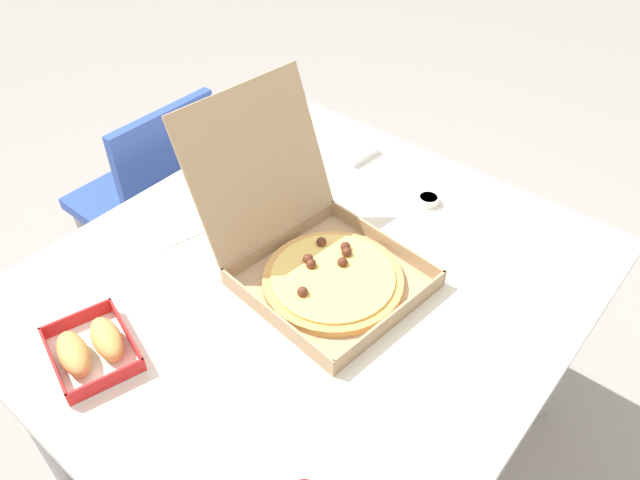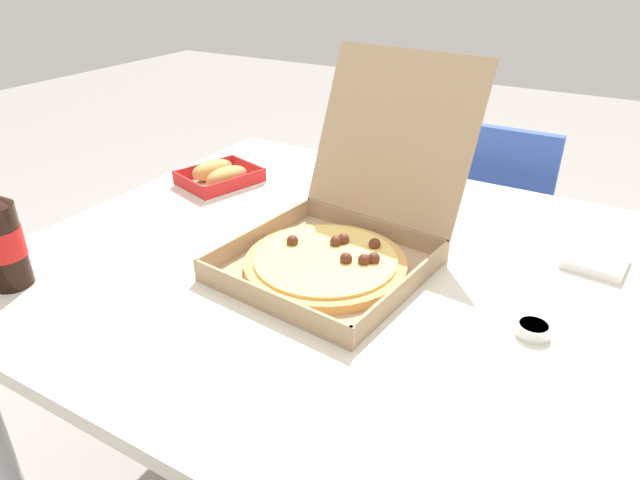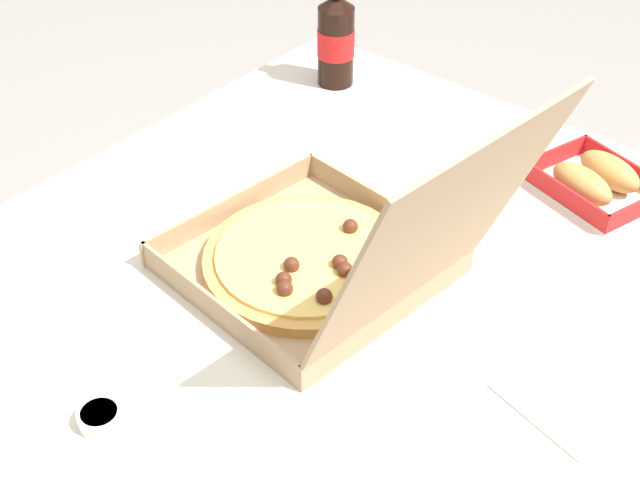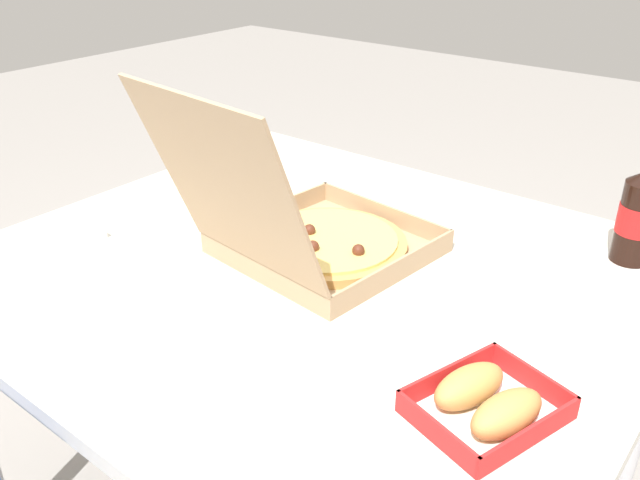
{
  "view_description": "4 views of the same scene",
  "coord_description": "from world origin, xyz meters",
  "px_view_note": "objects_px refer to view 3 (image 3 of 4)",
  "views": [
    {
      "loc": [
        -0.73,
        -0.64,
        1.69
      ],
      "look_at": [
        0.06,
        0.01,
        0.78
      ],
      "focal_mm": 33.98,
      "sensor_mm": 36.0,
      "label": 1
    },
    {
      "loc": [
        0.47,
        -0.87,
        1.27
      ],
      "look_at": [
        -0.03,
        -0.0,
        0.74
      ],
      "focal_mm": 31.49,
      "sensor_mm": 36.0,
      "label": 2
    },
    {
      "loc": [
        0.76,
        0.59,
        1.56
      ],
      "look_at": [
        -0.02,
        -0.06,
        0.74
      ],
      "focal_mm": 48.5,
      "sensor_mm": 36.0,
      "label": 3
    },
    {
      "loc": [
        -0.69,
        0.86,
        1.33
      ],
      "look_at": [
        0.01,
        -0.03,
        0.75
      ],
      "focal_mm": 37.36,
      "sensor_mm": 36.0,
      "label": 4
    }
  ],
  "objects_px": {
    "bread_side_box": "(595,180)",
    "paper_menu": "(587,384)",
    "dipping_sauce_cup": "(100,416)",
    "pizza_box_open": "(327,256)",
    "cola_bottle": "(336,39)"
  },
  "relations": [
    {
      "from": "cola_bottle",
      "to": "dipping_sauce_cup",
      "type": "xyz_separation_m",
      "value": [
        0.87,
        0.33,
        -0.08
      ]
    },
    {
      "from": "bread_side_box",
      "to": "dipping_sauce_cup",
      "type": "height_order",
      "value": "bread_side_box"
    },
    {
      "from": "cola_bottle",
      "to": "dipping_sauce_cup",
      "type": "bearing_deg",
      "value": 20.75
    },
    {
      "from": "dipping_sauce_cup",
      "to": "pizza_box_open",
      "type": "bearing_deg",
      "value": 172.83
    },
    {
      "from": "paper_menu",
      "to": "bread_side_box",
      "type": "bearing_deg",
      "value": -141.62
    },
    {
      "from": "bread_side_box",
      "to": "cola_bottle",
      "type": "bearing_deg",
      "value": -92.01
    },
    {
      "from": "pizza_box_open",
      "to": "paper_menu",
      "type": "distance_m",
      "value": 0.39
    },
    {
      "from": "pizza_box_open",
      "to": "cola_bottle",
      "type": "xyz_separation_m",
      "value": [
        -0.48,
        -0.38,
        0.04
      ]
    },
    {
      "from": "pizza_box_open",
      "to": "paper_menu",
      "type": "height_order",
      "value": "pizza_box_open"
    },
    {
      "from": "pizza_box_open",
      "to": "bread_side_box",
      "type": "bearing_deg",
      "value": 156.67
    },
    {
      "from": "paper_menu",
      "to": "dipping_sauce_cup",
      "type": "bearing_deg",
      "value": -31.1
    },
    {
      "from": "dipping_sauce_cup",
      "to": "bread_side_box",
      "type": "bearing_deg",
      "value": 163.69
    },
    {
      "from": "pizza_box_open",
      "to": "dipping_sauce_cup",
      "type": "bearing_deg",
      "value": -7.17
    },
    {
      "from": "bread_side_box",
      "to": "cola_bottle",
      "type": "height_order",
      "value": "cola_bottle"
    },
    {
      "from": "bread_side_box",
      "to": "paper_menu",
      "type": "height_order",
      "value": "bread_side_box"
    }
  ]
}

